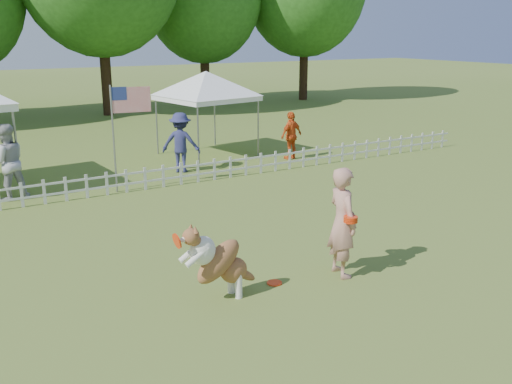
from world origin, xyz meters
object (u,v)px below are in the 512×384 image
flag_pole (114,140)px  spectator_b (181,143)px  handler (342,222)px  spectator_c (291,135)px  canopy_tent_right (207,115)px  dog (220,261)px  spectator_a (7,162)px  frisbee_on_turf (274,283)px

flag_pole → spectator_b: 2.64m
handler → spectator_c: 9.07m
handler → canopy_tent_right: size_ratio=0.69×
canopy_tent_right → spectator_b: canopy_tent_right is taller
spectator_b → handler: bearing=121.4°
dog → canopy_tent_right: bearing=62.1°
spectator_a → spectator_c: bearing=176.5°
flag_pole → spectator_c: (6.04, 1.00, -0.59)m
canopy_tent_right → spectator_c: bearing=-54.0°
handler → dog: size_ratio=1.48×
canopy_tent_right → spectator_a: canopy_tent_right is taller
frisbee_on_turf → spectator_b: bearing=77.1°
canopy_tent_right → handler: bearing=-113.2°
canopy_tent_right → spectator_a: 6.84m
dog → flag_pole: flag_pole is taller
spectator_a → spectator_b: spectator_a is taller
frisbee_on_turf → canopy_tent_right: bearing=70.0°
dog → spectator_c: (6.55, 7.73, 0.13)m
handler → spectator_c: (4.37, 7.94, -0.17)m
handler → frisbee_on_turf: bearing=86.8°
spectator_a → spectator_b: (4.73, 0.48, -0.06)m
handler → flag_pole: flag_pole is taller
spectator_c → dog: bearing=35.3°
flag_pole → spectator_b: flag_pole is taller
canopy_tent_right → spectator_c: canopy_tent_right is taller
dog → canopy_tent_right: canopy_tent_right is taller
spectator_b → frisbee_on_turf: bearing=113.0°
dog → spectator_c: 10.14m
frisbee_on_turf → flag_pole: size_ratio=0.09×
spectator_c → handler: bearing=46.7°
dog → frisbee_on_turf: (1.02, 0.05, -0.62)m
handler → dog: bearing=93.9°
flag_pole → spectator_b: size_ratio=1.57×
canopy_tent_right → flag_pole: size_ratio=0.99×
dog → spectator_c: size_ratio=0.83×
frisbee_on_turf → flag_pole: 6.84m
frisbee_on_turf → spectator_a: (-2.93, 7.39, 0.92)m
frisbee_on_turf → canopy_tent_right: size_ratio=0.09×
dog → flag_pole: 6.79m
handler → dog: handler is taller
handler → spectator_c: handler is taller
flag_pole → spectator_a: flag_pole is taller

